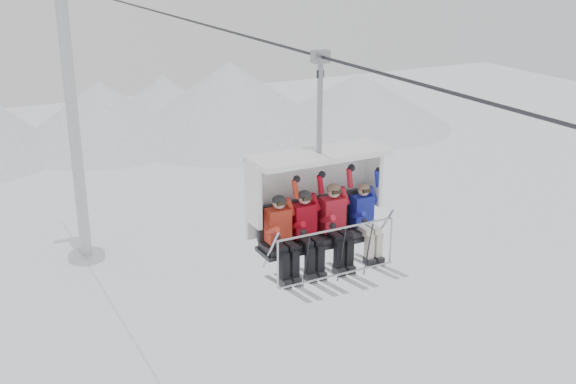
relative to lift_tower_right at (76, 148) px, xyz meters
name	(u,v)px	position (x,y,z in m)	size (l,w,h in m)	color
lift_tower_right	(76,148)	(0.00, 0.00, 0.00)	(2.00, 1.80, 13.48)	#B0B3B8
haul_cable	(288,48)	(0.00, -22.00, 7.52)	(0.06, 0.06, 50.00)	#292A2E
chairlift_carrier	(315,195)	(0.00, -23.09, 4.94)	(2.59, 1.17, 3.98)	black
skier_far_left	(281,233)	(-0.87, -23.40, 4.45)	(0.43, 1.69, 1.69)	red
skier_center_left	(306,228)	(-0.35, -23.39, 4.45)	(0.43, 1.69, 1.70)	#A50716
skier_center_right	(335,222)	(0.27, -23.39, 4.47)	(0.44, 1.69, 1.74)	red
skier_far_right	(365,218)	(0.92, -23.40, 4.42)	(0.40, 1.69, 1.59)	#1B25A1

